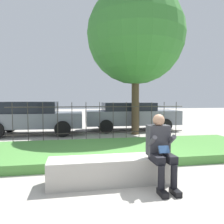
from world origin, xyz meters
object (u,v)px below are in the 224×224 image
at_px(tree_behind_fence, 136,36).
at_px(person_seated_reader, 160,147).
at_px(car_parked_left, 33,117).
at_px(stone_bench, 110,172).
at_px(car_parked_center, 131,115).

bearing_deg(tree_behind_fence, person_seated_reader, -102.06).
distance_m(person_seated_reader, tree_behind_fence, 6.74).
xyz_separation_m(car_parked_left, tree_behind_fence, (4.38, -0.77, 3.48)).
height_order(car_parked_left, tree_behind_fence, tree_behind_fence).
bearing_deg(stone_bench, tree_behind_fence, 68.93).
bearing_deg(stone_bench, car_parked_left, 111.10).
bearing_deg(car_parked_left, car_parked_center, 8.41).
bearing_deg(car_parked_left, tree_behind_fence, -7.72).
distance_m(car_parked_left, car_parked_center, 4.56).
distance_m(stone_bench, person_seated_reader, 1.02).
bearing_deg(stone_bench, car_parked_center, 71.49).
bearing_deg(car_parked_center, car_parked_left, -172.75).
bearing_deg(person_seated_reader, stone_bench, 159.31).
bearing_deg(stone_bench, person_seated_reader, -20.69).
bearing_deg(person_seated_reader, car_parked_left, 116.49).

